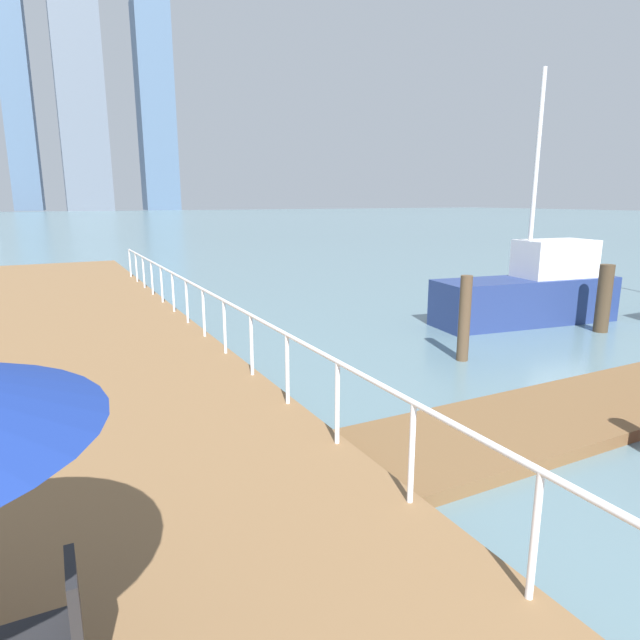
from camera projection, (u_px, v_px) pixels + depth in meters
name	position (u px, v px, depth m)	size (l,w,h in m)	color
ground_plane	(240.00, 295.00, 19.21)	(300.00, 300.00, 0.00)	slate
floating_dock	(637.00, 396.00, 9.14)	(12.16, 2.00, 0.18)	brown
boardwalk_railing	(268.00, 338.00, 8.43)	(0.06, 28.44, 1.08)	white
dock_piling_2	(464.00, 319.00, 11.25)	(0.25, 0.25, 1.82)	brown
dock_piling_3	(604.00, 299.00, 13.73)	(0.36, 0.36, 1.74)	#473826
moored_boat_2	(531.00, 291.00, 14.78)	(5.39, 2.15, 6.59)	navy
cafe_chair_0	(54.00, 628.00, 3.12)	(0.48, 0.45, 0.90)	#262628
skyline_tower_2	(15.00, 75.00, 150.44)	(7.45, 11.29, 74.53)	slate
skyline_tower_3	(78.00, 67.00, 146.43)	(12.26, 11.17, 76.72)	slate
skyline_tower_4	(156.00, 109.00, 160.12)	(9.91, 10.76, 59.16)	slate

